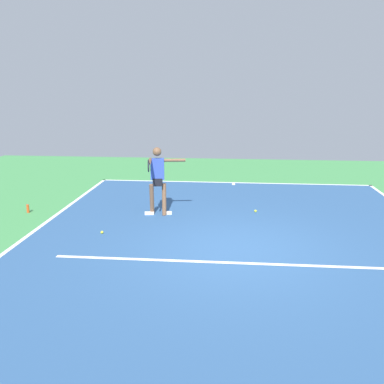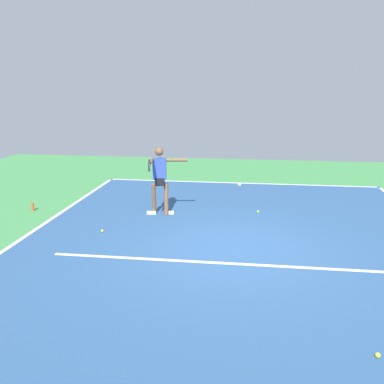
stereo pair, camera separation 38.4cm
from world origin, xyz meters
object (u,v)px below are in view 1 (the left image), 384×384
Objects in this scene: tennis_ball_by_baseline at (102,232)px; water_bottle at (28,209)px; tennis_player at (158,177)px; tennis_ball_by_sideline at (256,211)px.

tennis_ball_by_baseline is 0.30× the size of water_bottle.
water_bottle is at bearing -30.06° from tennis_ball_by_baseline.
water_bottle is at bearing -6.01° from tennis_player.
water_bottle is (2.42, -1.40, 0.08)m from tennis_ball_by_baseline.
tennis_player reaches higher than water_bottle.
tennis_ball_by_sideline is at bearing -177.58° from tennis_player.
tennis_ball_by_baseline is 2.80m from water_bottle.
tennis_ball_by_sideline is 1.00× the size of tennis_ball_by_baseline.
tennis_player reaches higher than tennis_ball_by_baseline.
tennis_ball_by_baseline is at bearing 149.94° from water_bottle.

